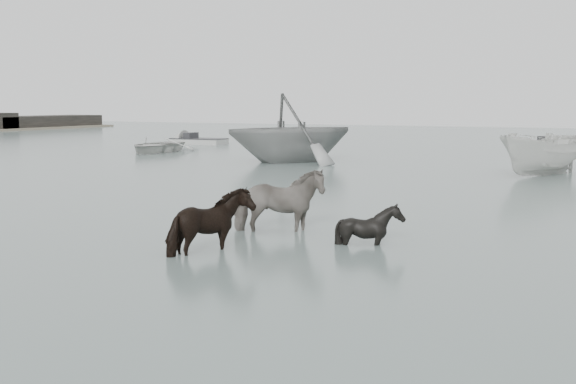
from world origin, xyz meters
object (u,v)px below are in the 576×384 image
object	(u,v)px
pony_pinto	(279,194)
pony_black	(370,215)
rowboat_lead	(156,144)
pony_dark	(212,214)

from	to	relation	value
pony_pinto	pony_black	bearing A→B (deg)	-126.27
pony_pinto	pony_black	distance (m)	2.22
rowboat_lead	pony_dark	bearing A→B (deg)	-59.94
pony_dark	rowboat_lead	bearing A→B (deg)	34.04
pony_pinto	pony_dark	bearing A→B (deg)	150.92
pony_pinto	rowboat_lead	size ratio (longest dim) A/B	0.43
pony_black	rowboat_lead	size ratio (longest dim) A/B	0.26
pony_black	pony_pinto	bearing A→B (deg)	97.79
pony_dark	pony_black	size ratio (longest dim) A/B	1.21
pony_black	rowboat_lead	xyz separation A→B (m)	(-19.26, 19.30, -0.12)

